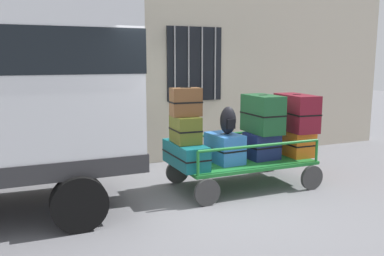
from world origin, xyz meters
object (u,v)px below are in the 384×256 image
object	(u,v)px
suitcase_midright_middle	(296,113)
suitcase_center_middle	(263,114)
suitcase_left_middle	(185,129)
suitcase_left_top	(186,102)
suitcase_left_bottom	(186,155)
suitcase_center_bottom	(262,146)
luggage_cart	(243,165)
backpack	(228,121)
suitcase_midright_bottom	(296,143)
suitcase_midleft_bottom	(225,148)

from	to	relation	value
suitcase_midright_middle	suitcase_center_middle	bearing A→B (deg)	179.87
suitcase_left_middle	suitcase_left_top	xyz separation A→B (m)	(-0.00, -0.02, 0.43)
suitcase_left_bottom	suitcase_center_bottom	distance (m)	1.36
suitcase_left_middle	suitcase_midright_middle	bearing A→B (deg)	-1.47
suitcase_midright_middle	luggage_cart	bearing A→B (deg)	178.91
suitcase_left_top	suitcase_midright_middle	bearing A→B (deg)	-0.93
suitcase_left_bottom	suitcase_midright_middle	xyz separation A→B (m)	(2.04, -0.05, 0.56)
suitcase_left_middle	luggage_cart	bearing A→B (deg)	-1.86
luggage_cart	backpack	world-z (taller)	backpack
suitcase_midright_bottom	suitcase_center_bottom	bearing A→B (deg)	178.73
suitcase_center_bottom	backpack	xyz separation A→B (m)	(-0.66, -0.02, 0.47)
suitcase_center_middle	suitcase_midright_middle	xyz separation A→B (m)	(0.68, -0.00, -0.01)
suitcase_left_top	suitcase_center_middle	bearing A→B (deg)	-1.33
suitcase_left_middle	suitcase_center_middle	size ratio (longest dim) A/B	0.70
suitcase_midleft_bottom	suitcase_midright_bottom	bearing A→B (deg)	-2.39
suitcase_left_middle	suitcase_left_bottom	bearing A→B (deg)	-90.00
suitcase_midleft_bottom	suitcase_center_bottom	world-z (taller)	suitcase_midleft_bottom
suitcase_midright_bottom	suitcase_left_bottom	bearing A→B (deg)	178.26
suitcase_center_bottom	suitcase_left_middle	bearing A→B (deg)	177.73
suitcase_left_top	backpack	world-z (taller)	suitcase_left_top
suitcase_center_middle	suitcase_midright_bottom	world-z (taller)	suitcase_center_middle
suitcase_midright_middle	backpack	xyz separation A→B (m)	(-1.34, -0.02, -0.06)
suitcase_center_middle	suitcase_left_middle	bearing A→B (deg)	177.86
suitcase_left_top	suitcase_midright_middle	size ratio (longest dim) A/B	0.53
suitcase_center_middle	suitcase_midright_middle	distance (m)	0.68
suitcase_left_bottom	backpack	xyz separation A→B (m)	(0.71, -0.07, 0.50)
suitcase_left_middle	suitcase_midright_bottom	bearing A→B (deg)	-1.94
luggage_cart	suitcase_center_middle	world-z (taller)	suitcase_center_middle
suitcase_midleft_bottom	suitcase_midright_middle	distance (m)	1.45
suitcase_center_bottom	backpack	distance (m)	0.81
suitcase_left_middle	suitcase_center_middle	bearing A→B (deg)	-2.14
suitcase_left_middle	suitcase_center_middle	world-z (taller)	suitcase_center_middle
suitcase_midright_middle	backpack	world-z (taller)	suitcase_midright_middle
suitcase_left_top	suitcase_midright_bottom	distance (m)	2.19
suitcase_center_middle	backpack	xyz separation A→B (m)	(-0.66, -0.02, -0.07)
suitcase_left_middle	suitcase_midright_middle	size ratio (longest dim) A/B	0.59
suitcase_left_top	backpack	distance (m)	0.78
suitcase_midleft_bottom	suitcase_center_bottom	bearing A→B (deg)	-3.50
suitcase_center_bottom	suitcase_midright_middle	bearing A→B (deg)	0.13
luggage_cart	suitcase_midright_bottom	distance (m)	1.06
suitcase_left_middle	backpack	distance (m)	0.72
suitcase_left_bottom	suitcase_midright_bottom	size ratio (longest dim) A/B	1.53
luggage_cart	suitcase_center_middle	xyz separation A→B (m)	(0.34, -0.02, 0.83)
luggage_cart	suitcase_left_top	distance (m)	1.49
luggage_cart	suitcase_center_middle	bearing A→B (deg)	-3.00
luggage_cart	suitcase_midright_bottom	world-z (taller)	suitcase_midright_bottom
suitcase_midleft_bottom	backpack	distance (m)	0.46
suitcase_left_bottom	backpack	size ratio (longest dim) A/B	2.28
suitcase_left_bottom	suitcase_left_top	distance (m)	0.82
suitcase_center_middle	backpack	bearing A→B (deg)	-177.86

